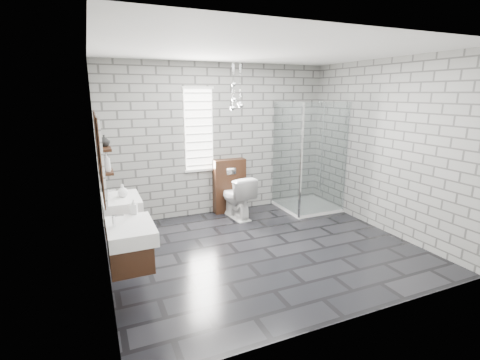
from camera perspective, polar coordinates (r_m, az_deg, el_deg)
floor at (r=5.14m, az=3.95°, el=-11.14°), size 4.20×3.60×0.02m
ceiling at (r=4.69m, az=4.54°, el=20.54°), size 4.20×3.60×0.02m
wall_back at (r=6.37m, az=-3.33°, el=6.57°), size 4.20×0.02×2.70m
wall_front at (r=3.27m, az=18.98°, el=-1.38°), size 4.20×0.02×2.70m
wall_left at (r=4.21m, az=-22.21°, el=1.66°), size 0.02×3.60×2.70m
wall_right at (r=5.99m, az=22.51°, el=5.05°), size 0.02×3.60×2.70m
vanity_left at (r=3.85m, az=-18.10°, el=-8.33°), size 0.47×0.70×1.57m
vanity_right at (r=4.85m, az=-19.35°, el=-3.79°), size 0.47×0.70×1.57m
shelf_lower at (r=4.17m, az=-21.05°, el=1.23°), size 0.14×0.30×0.03m
shelf_upper at (r=4.12m, az=-21.37°, el=4.76°), size 0.14×0.30×0.03m
window at (r=6.20m, az=-6.78°, el=8.15°), size 0.56×0.05×1.48m
cistern_panel at (r=6.48m, az=-1.76°, el=-0.94°), size 0.60×0.20×1.00m
flush_plate at (r=6.32m, az=-1.43°, el=1.46°), size 0.18×0.01×0.12m
shower_enclosure at (r=6.66m, az=10.89°, el=-0.76°), size 1.00×1.00×2.03m
pendant_cluster at (r=5.95m, az=-0.64°, el=13.03°), size 0.25×0.22×0.81m
toilet at (r=6.20m, az=-0.53°, el=-2.75°), size 0.51×0.80×0.77m
soap_bottle_a at (r=4.11m, az=-17.07°, el=-4.19°), size 0.10×0.10×0.17m
soap_bottle_b at (r=4.82m, az=-18.70°, el=-1.65°), size 0.18×0.18×0.17m
soap_bottle_c at (r=4.09m, az=-21.02°, el=2.73°), size 0.10×0.10×0.21m
vase at (r=4.21m, az=-21.39°, el=6.03°), size 0.12×0.12×0.13m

